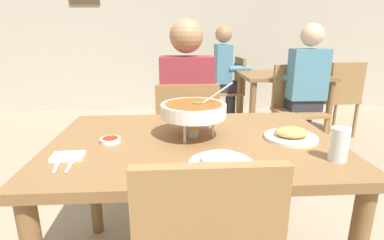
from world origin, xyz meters
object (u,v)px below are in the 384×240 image
at_px(chair_bg_left, 295,103).
at_px(patron_bg_left, 305,81).
at_px(diner_main, 186,103).
at_px(dining_table_far, 282,85).
at_px(appetizer_plate, 291,135).
at_px(rice_plate, 221,161).
at_px(curry_bowl, 194,110).
at_px(drink_glass, 339,146).
at_px(dining_table_main, 194,161).
at_px(patron_bg_middle, 226,69).
at_px(chair_bg_middle, 232,86).
at_px(chair_diner_main, 187,136).
at_px(sauce_dish, 110,140).
at_px(chair_bg_right, 339,95).

height_order(chair_bg_left, patron_bg_left, patron_bg_left).
xyz_separation_m(diner_main, dining_table_far, (1.22, 1.45, -0.13)).
relative_size(diner_main, appetizer_plate, 5.46).
xyz_separation_m(rice_plate, dining_table_far, (1.14, 2.50, -0.15)).
xyz_separation_m(curry_bowl, rice_plate, (0.08, -0.32, -0.11)).
height_order(drink_glass, chair_bg_left, chair_bg_left).
bearing_deg(diner_main, curry_bowl, -89.97).
xyz_separation_m(dining_table_main, rice_plate, (0.08, -0.29, 0.13)).
relative_size(diner_main, patron_bg_middle, 1.00).
relative_size(rice_plate, appetizer_plate, 1.00).
bearing_deg(chair_bg_middle, chair_bg_left, -65.69).
bearing_deg(chair_bg_middle, chair_diner_main, -109.54).
xyz_separation_m(sauce_dish, patron_bg_left, (1.63, 1.67, -0.02)).
height_order(diner_main, chair_bg_right, diner_main).
bearing_deg(chair_bg_left, appetizer_plate, -113.25).
xyz_separation_m(diner_main, chair_bg_right, (1.87, 1.32, -0.24)).
bearing_deg(patron_bg_left, chair_bg_right, 34.44).
relative_size(sauce_dish, chair_bg_middle, 0.10).
height_order(dining_table_main, chair_bg_right, chair_bg_right).
xyz_separation_m(chair_bg_left, patron_bg_left, (0.07, -0.03, 0.24)).
height_order(diner_main, drink_glass, diner_main).
relative_size(chair_diner_main, patron_bg_left, 0.69).
xyz_separation_m(dining_table_far, chair_bg_right, (0.66, -0.13, -0.11)).
xyz_separation_m(sauce_dish, chair_bg_right, (2.25, 2.10, -0.25)).
xyz_separation_m(chair_bg_left, chair_bg_middle, (-0.47, 1.04, 0.00)).
distance_m(diner_main, chair_bg_right, 2.30).
xyz_separation_m(appetizer_plate, chair_bg_middle, (0.26, 2.75, -0.26)).
distance_m(chair_bg_middle, patron_bg_left, 1.23).
relative_size(chair_bg_left, patron_bg_left, 0.69).
bearing_deg(dining_table_far, chair_bg_right, -11.21).
bearing_deg(sauce_dish, drink_glass, -15.46).
bearing_deg(drink_glass, dining_table_far, 74.54).
bearing_deg(dining_table_far, patron_bg_left, -86.69).
bearing_deg(dining_table_far, drink_glass, -105.46).
bearing_deg(rice_plate, chair_diner_main, 94.47).
height_order(rice_plate, chair_bg_right, chair_bg_right).
distance_m(dining_table_far, chair_bg_left, 0.53).
bearing_deg(chair_bg_left, dining_table_main, -124.93).
height_order(curry_bowl, chair_bg_middle, curry_bowl).
relative_size(sauce_dish, chair_bg_left, 0.10).
relative_size(chair_bg_left, chair_bg_middle, 1.00).
distance_m(rice_plate, patron_bg_middle, 3.06).
bearing_deg(curry_bowl, chair_bg_right, 47.55).
xyz_separation_m(diner_main, sauce_dish, (-0.38, -0.78, 0.02)).
distance_m(chair_diner_main, patron_bg_middle, 2.10).
xyz_separation_m(chair_diner_main, patron_bg_middle, (0.62, 1.99, 0.24)).
bearing_deg(dining_table_main, chair_bg_right, 48.04).
xyz_separation_m(rice_plate, patron_bg_left, (1.17, 1.95, -0.02)).
distance_m(diner_main, appetizer_plate, 0.91).
height_order(chair_bg_right, patron_bg_left, patron_bg_left).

